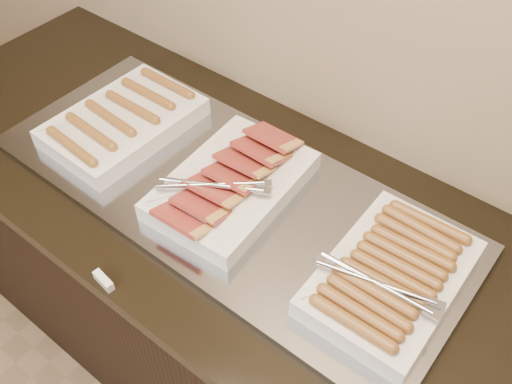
{
  "coord_description": "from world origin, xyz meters",
  "views": [
    {
      "loc": [
        0.62,
        1.43,
        1.92
      ],
      "look_at": [
        0.06,
        2.13,
        0.97
      ],
      "focal_mm": 40.0,
      "sensor_mm": 36.0,
      "label": 1
    }
  ],
  "objects_px": {
    "counter": "(239,300)",
    "dish_right": "(390,276)",
    "dish_center": "(231,184)",
    "warming_tray": "(226,191)",
    "dish_left": "(124,121)"
  },
  "relations": [
    {
      "from": "counter",
      "to": "dish_right",
      "type": "bearing_deg",
      "value": -0.47
    },
    {
      "from": "dish_center",
      "to": "dish_right",
      "type": "bearing_deg",
      "value": -3.53
    },
    {
      "from": "warming_tray",
      "to": "dish_right",
      "type": "xyz_separation_m",
      "value": [
        0.45,
        -0.0,
        0.04
      ]
    },
    {
      "from": "dish_left",
      "to": "dish_right",
      "type": "relative_size",
      "value": 1.05
    },
    {
      "from": "counter",
      "to": "dish_right",
      "type": "distance_m",
      "value": 0.65
    },
    {
      "from": "warming_tray",
      "to": "dish_left",
      "type": "xyz_separation_m",
      "value": [
        -0.35,
        0.0,
        0.04
      ]
    },
    {
      "from": "dish_right",
      "to": "warming_tray",
      "type": "bearing_deg",
      "value": 178.84
    },
    {
      "from": "counter",
      "to": "warming_tray",
      "type": "height_order",
      "value": "warming_tray"
    },
    {
      "from": "counter",
      "to": "dish_right",
      "type": "xyz_separation_m",
      "value": [
        0.42,
        -0.0,
        0.5
      ]
    },
    {
      "from": "dish_left",
      "to": "dish_center",
      "type": "xyz_separation_m",
      "value": [
        0.38,
        -0.0,
        0.0
      ]
    },
    {
      "from": "counter",
      "to": "warming_tray",
      "type": "xyz_separation_m",
      "value": [
        -0.03,
        0.0,
        0.46
      ]
    },
    {
      "from": "warming_tray",
      "to": "dish_center",
      "type": "relative_size",
      "value": 2.94
    },
    {
      "from": "counter",
      "to": "dish_left",
      "type": "distance_m",
      "value": 0.63
    },
    {
      "from": "counter",
      "to": "warming_tray",
      "type": "distance_m",
      "value": 0.46
    },
    {
      "from": "warming_tray",
      "to": "dish_center",
      "type": "bearing_deg",
      "value": -9.17
    }
  ]
}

